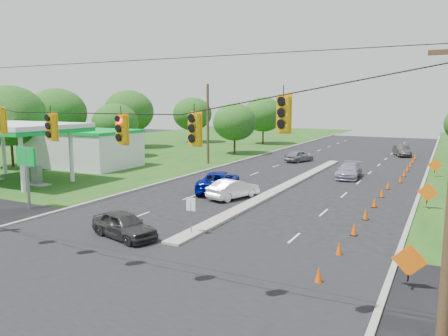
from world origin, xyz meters
The scene contains 39 objects.
ground centered at (0.00, 0.00, 0.00)m, with size 160.00×160.00×0.00m, color black.
grass_left centered at (-30.00, 20.00, 0.00)m, with size 40.00×160.00×0.06m, color #1E4714.
cross_street centered at (0.00, 0.00, 0.00)m, with size 160.00×14.00×0.02m, color black.
curb_left centered at (-10.10, 30.00, 0.00)m, with size 0.25×110.00×0.16m, color gray.
curb_right centered at (10.10, 30.00, 0.00)m, with size 0.25×110.00×0.16m, color gray.
median centered at (0.00, 21.00, 0.00)m, with size 1.00×34.00×0.18m, color gray.
median_sign centered at (0.00, 6.00, 1.46)m, with size 0.55×0.06×2.05m.
signal_span centered at (-0.05, -1.00, 4.97)m, with size 25.60×0.32×9.00m.
utility_pole_far_left centered at (-12.50, 30.00, 4.50)m, with size 0.28×0.28×9.00m, color #422D1C.
gas_station centered at (-23.64, 20.24, 2.58)m, with size 18.40×19.70×5.20m.
cone_0 centered at (7.66, 3.00, 0.35)m, with size 0.32×0.32×0.70m, color #DB4E05.
cone_1 centered at (7.66, 6.50, 0.35)m, with size 0.32×0.32×0.70m, color #DB4E05.
cone_2 centered at (7.66, 10.00, 0.35)m, with size 0.32×0.32×0.70m, color #DB4E05.
cone_3 centered at (7.66, 13.50, 0.35)m, with size 0.32×0.32×0.70m, color #DB4E05.
cone_4 centered at (7.66, 17.00, 0.35)m, with size 0.32×0.32×0.70m, color #DB4E05.
cone_5 centered at (7.66, 20.50, 0.35)m, with size 0.32×0.32×0.70m, color #DB4E05.
cone_6 centered at (7.66, 24.00, 0.35)m, with size 0.32×0.32×0.70m, color #DB4E05.
cone_7 centered at (8.26, 27.50, 0.35)m, with size 0.32×0.32×0.70m, color #DB4E05.
cone_8 centered at (8.26, 31.00, 0.35)m, with size 0.32×0.32×0.70m, color #DB4E05.
cone_9 centered at (8.26, 34.50, 0.35)m, with size 0.32×0.32×0.70m, color #DB4E05.
cone_10 centered at (8.26, 38.00, 0.35)m, with size 0.32×0.32×0.70m, color #DB4E05.
cone_11 centered at (8.26, 41.50, 0.35)m, with size 0.32×0.32×0.70m, color #DB4E05.
cone_12 centered at (8.26, 45.00, 0.35)m, with size 0.32×0.32×0.70m, color #DB4E05.
work_sign_0 centered at (10.80, 4.00, 1.09)m, with size 1.27×0.58×1.37m.
work_sign_1 centered at (10.80, 18.00, 1.09)m, with size 1.27×0.58×1.37m.
work_sign_2 centered at (10.80, 32.00, 1.09)m, with size 1.27×0.58×1.37m.
tree_1 centered at (-30.00, 18.00, 5.58)m, with size 7.56×7.56×8.82m.
tree_2 centered at (-26.00, 30.00, 4.34)m, with size 5.88×5.88×6.86m.
tree_3 centered at (-32.00, 40.00, 5.58)m, with size 7.56×7.56×8.82m.
tree_4 centered at (-28.00, 52.00, 4.96)m, with size 6.72×6.72×7.84m.
tree_5 centered at (-14.00, 40.00, 4.34)m, with size 5.88×5.88×6.86m.
tree_6 centered at (-16.00, 55.00, 4.96)m, with size 6.72×6.72×7.84m.
tree_14 centered at (-34.00, 28.00, 5.58)m, with size 7.56×7.56×8.82m.
black_sedan centered at (-2.84, 4.01, 0.70)m, with size 1.66×4.13×1.41m, color #2A2A2A.
white_sedan centered at (-2.01, 15.18, 0.71)m, with size 1.50×4.29×1.41m, color white.
blue_pickup centered at (-4.10, 16.82, 0.81)m, with size 2.70×5.86×1.63m, color #010A7D.
silver_car_far centered at (3.73, 27.87, 0.70)m, with size 1.97×4.84×1.41m, color #8D8BA1.
silver_car_oncoming centered at (-3.83, 36.58, 0.69)m, with size 1.62×4.04×1.37m, color slate.
dark_car_receding centered at (6.44, 48.07, 0.72)m, with size 1.53×4.40×1.45m, color #262424.
Camera 1 is at (11.80, -13.04, 7.01)m, focal length 35.00 mm.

